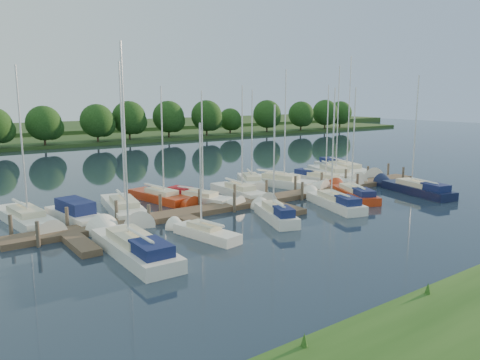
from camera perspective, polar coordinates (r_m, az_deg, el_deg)
ground at (r=33.86m, az=10.98°, el=-5.25°), size 260.00×260.00×0.00m
dock at (r=38.98m, az=3.12°, el=-2.71°), size 40.00×6.00×0.40m
mooring_pilings at (r=39.75m, az=2.10°, el=-1.86°), size 38.24×2.84×2.00m
far_shore at (r=100.41m, az=-22.15°, el=4.60°), size 180.00×30.00×0.60m
distant_hill at (r=124.72m, az=-24.99°, el=5.55°), size 220.00×40.00×1.40m
treeline at (r=87.16m, az=-21.95°, el=6.39°), size 147.47×9.95×8.32m
sailboat_n_0 at (r=36.35m, az=-24.53°, el=-4.49°), size 2.94×9.04×11.41m
motorboat at (r=35.61m, az=-19.21°, el=-4.23°), size 2.85×7.14×1.98m
sailboat_n_2 at (r=37.07m, az=-13.85°, el=-3.57°), size 3.66×9.43×11.80m
sailboat_n_3 at (r=40.51m, az=-9.46°, el=-2.23°), size 3.07×7.97×10.09m
sailboat_n_4 at (r=39.80m, az=-4.97°, el=-2.30°), size 4.07×7.56×9.70m
sailboat_n_5 at (r=42.02m, az=0.06°, el=-1.63°), size 2.18×7.96×10.21m
sailboat_n_6 at (r=47.08m, az=1.38°, el=-0.34°), size 4.73×7.41×9.91m
sailboat_n_7 at (r=46.84m, az=5.10°, el=-0.42°), size 4.44×9.30×11.86m
sailboat_n_8 at (r=49.13m, az=10.01°, el=0.01°), size 2.77×8.21×10.35m
sailboat_n_9 at (r=52.79m, az=11.45°, el=0.62°), size 5.04×9.79×12.48m
sailboat_n_10 at (r=56.30m, az=12.62°, el=1.23°), size 5.17×10.98×13.77m
sailboat_s_0 at (r=27.65m, az=-12.97°, el=-8.15°), size 2.43×9.64×12.32m
sailboat_s_1 at (r=30.14m, az=-4.43°, el=-6.50°), size 2.31×5.92×7.63m
sailboat_s_2 at (r=34.23m, az=4.32°, el=-4.32°), size 3.42×6.57×8.76m
sailboat_s_3 at (r=38.84m, az=11.36°, el=-2.75°), size 3.63×7.76×9.97m
sailboat_s_4 at (r=42.70m, az=13.63°, el=-1.68°), size 4.65×7.63×10.01m
sailboat_s_5 at (r=46.22m, az=20.57°, el=-1.13°), size 3.59×8.83×11.18m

